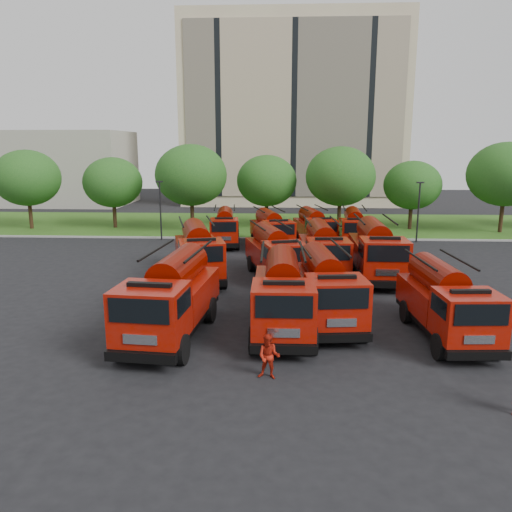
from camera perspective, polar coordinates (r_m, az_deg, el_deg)
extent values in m
plane|color=black|center=(26.51, 1.96, -5.18)|extent=(140.00, 140.00, 0.00)
cube|color=#2A5316|center=(51.88, 2.37, 3.63)|extent=(70.00, 16.00, 0.12)
cube|color=gray|center=(43.89, 2.29, 2.01)|extent=(70.00, 0.30, 0.14)
cube|color=beige|center=(73.42, 4.21, 15.93)|extent=(30.00, 14.00, 25.00)
cube|color=black|center=(66.33, 4.37, 16.30)|extent=(28.00, 0.15, 22.00)
cube|color=#9B9789|center=(75.66, -21.18, 9.35)|extent=(18.00, 12.00, 10.00)
cylinder|color=#382314|center=(53.57, -24.34, 4.16)|extent=(0.36, 0.36, 2.62)
ellipsoid|color=#134414|center=(53.23, -24.70, 8.11)|extent=(6.30, 6.30, 5.36)
cylinder|color=#382314|center=(51.40, -15.83, 4.35)|extent=(0.36, 0.36, 2.38)
ellipsoid|color=#134414|center=(51.06, -16.06, 8.09)|extent=(5.71, 5.71, 4.86)
cylinder|color=#382314|center=(47.96, -7.29, 4.42)|extent=(0.36, 0.36, 2.80)
ellipsoid|color=#134414|center=(47.57, -7.42, 9.15)|extent=(6.72, 6.72, 5.71)
cylinder|color=#382314|center=(49.75, 1.21, 4.61)|extent=(0.36, 0.36, 2.45)
ellipsoid|color=#134414|center=(49.39, 1.23, 8.59)|extent=(5.88, 5.88, 5.00)
cylinder|color=#382314|center=(48.56, 9.47, 4.41)|extent=(0.36, 0.36, 2.73)
ellipsoid|color=#134414|center=(48.18, 9.64, 8.96)|extent=(6.55, 6.55, 5.57)
cylinder|color=#382314|center=(50.86, 17.21, 4.13)|extent=(0.36, 0.36, 2.27)
ellipsoid|color=#134414|center=(50.52, 17.44, 7.74)|extent=(5.46, 5.46, 4.64)
cylinder|color=#382314|center=(52.02, 26.22, 3.91)|extent=(0.36, 0.36, 2.87)
ellipsoid|color=#134414|center=(51.66, 26.65, 8.35)|extent=(6.89, 6.89, 5.85)
cylinder|color=black|center=(44.04, -10.86, 5.03)|extent=(0.14, 0.14, 5.00)
cube|color=black|center=(43.80, -11.00, 8.34)|extent=(0.60, 0.25, 0.12)
cylinder|color=black|center=(44.39, 18.05, 4.70)|extent=(0.14, 0.14, 5.00)
cube|color=black|center=(44.15, 18.27, 7.98)|extent=(0.60, 0.25, 0.12)
cube|color=black|center=(21.96, -9.54, -7.26)|extent=(3.11, 7.61, 0.32)
cube|color=black|center=(18.69, -13.04, -11.20)|extent=(2.66, 0.51, 0.37)
cube|color=#8A0B01|center=(19.30, -11.93, -6.41)|extent=(2.80, 2.56, 2.07)
cube|color=black|center=(18.10, -13.27, -6.16)|extent=(2.22, 0.26, 0.90)
cube|color=#8A0B01|center=(22.75, -8.74, -4.28)|extent=(3.04, 5.09, 1.38)
cylinder|color=#550600|center=(22.46, -8.83, -1.53)|extent=(2.00, 4.58, 1.59)
cylinder|color=black|center=(20.01, -15.31, -9.87)|extent=(0.48, 1.19, 1.17)
cylinder|color=black|center=(19.21, -8.50, -10.51)|extent=(0.48, 1.19, 1.17)
cylinder|color=black|center=(24.08, -10.95, -5.80)|extent=(0.48, 1.19, 1.17)
cylinder|color=black|center=(23.42, -5.27, -6.14)|extent=(0.48, 1.19, 1.17)
cube|color=black|center=(22.32, 3.01, -6.85)|extent=(2.40, 7.10, 0.30)
cube|color=black|center=(18.99, 3.17, -10.58)|extent=(2.53, 0.28, 0.35)
cube|color=#8A0B01|center=(19.66, 3.15, -6.06)|extent=(2.50, 2.25, 1.97)
cube|color=black|center=(18.44, 3.23, -5.84)|extent=(2.12, 0.07, 0.86)
cube|color=#8A0B01|center=(23.13, 2.99, -4.05)|extent=(2.53, 4.68, 1.31)
cylinder|color=#550600|center=(22.85, 3.03, -1.46)|extent=(1.56, 4.26, 1.52)
cylinder|color=black|center=(19.91, -0.28, -9.60)|extent=(0.37, 1.12, 1.11)
cylinder|color=black|center=(19.95, 6.51, -9.63)|extent=(0.37, 1.12, 1.11)
cylinder|color=black|center=(24.09, 0.17, -5.62)|extent=(0.37, 1.12, 1.11)
cylinder|color=black|center=(24.12, 5.72, -5.66)|extent=(0.37, 1.12, 1.11)
cube|color=black|center=(23.55, 7.84, -5.95)|extent=(2.98, 7.11, 0.30)
cube|color=black|center=(20.35, 9.73, -9.18)|extent=(2.48, 0.50, 0.35)
cube|color=#8A0B01|center=(21.00, 9.16, -5.10)|extent=(2.63, 2.41, 1.93)
cube|color=black|center=(19.84, 9.88, -4.83)|extent=(2.07, 0.27, 0.84)
cube|color=#8A0B01|center=(24.34, 7.41, -3.38)|extent=(2.88, 4.77, 1.28)
cylinder|color=#550600|center=(24.07, 7.48, -0.97)|extent=(1.91, 4.28, 1.48)
cylinder|color=black|center=(21.01, 6.10, -8.50)|extent=(0.46, 1.12, 1.09)
cylinder|color=black|center=(21.48, 12.15, -8.23)|extent=(0.46, 1.12, 1.09)
cylinder|color=black|center=(25.07, 4.50, -4.96)|extent=(0.46, 1.12, 1.09)
cylinder|color=black|center=(25.47, 9.59, -4.82)|extent=(0.46, 1.12, 1.09)
cube|color=black|center=(23.11, 20.62, -7.09)|extent=(2.57, 6.73, 0.28)
cube|color=black|center=(20.26, 24.05, -10.31)|extent=(2.37, 0.38, 0.33)
cube|color=#8A0B01|center=(20.81, 23.08, -6.37)|extent=(2.44, 2.21, 1.84)
cube|color=black|center=(19.77, 24.41, -6.16)|extent=(1.98, 0.17, 0.80)
cube|color=#8A0B01|center=(23.80, 19.87, -4.56)|extent=(2.57, 4.48, 1.23)
cylinder|color=#550600|center=(23.54, 20.05, -2.22)|extent=(1.65, 4.04, 1.42)
cylinder|color=black|center=(20.62, 20.22, -9.72)|extent=(0.39, 1.06, 1.04)
cylinder|color=black|center=(21.48, 25.71, -9.31)|extent=(0.39, 1.06, 1.04)
cylinder|color=black|center=(24.30, 16.77, -6.10)|extent=(0.39, 1.06, 1.04)
cylinder|color=black|center=(25.03, 21.54, -5.91)|extent=(0.39, 1.06, 1.04)
cube|color=black|center=(31.08, -6.59, -1.33)|extent=(4.02, 7.49, 0.31)
cube|color=black|center=(27.61, -5.92, -3.19)|extent=(2.53, 0.87, 0.36)
cube|color=#8A0B01|center=(28.45, -6.21, -0.24)|extent=(2.97, 2.78, 1.99)
cube|color=black|center=(27.24, -6.01, 0.18)|extent=(2.09, 0.57, 0.87)
cube|color=#8A0B01|center=(31.99, -6.80, 0.56)|extent=(3.57, 5.16, 1.32)
cylinder|color=#550600|center=(31.79, -6.85, 2.47)|extent=(2.53, 4.52, 1.53)
cylinder|color=black|center=(28.47, -8.46, -2.89)|extent=(0.62, 1.17, 1.12)
cylinder|color=black|center=(28.68, -3.78, -2.66)|extent=(0.62, 1.17, 1.12)
cylinder|color=black|center=(32.82, -8.90, -0.84)|extent=(0.62, 1.17, 1.12)
cylinder|color=black|center=(32.99, -4.83, -0.67)|extent=(0.62, 1.17, 1.12)
cube|color=black|center=(31.23, 2.08, -1.28)|extent=(3.89, 6.94, 0.28)
cube|color=black|center=(28.13, 3.86, -2.95)|extent=(2.33, 0.87, 0.33)
cube|color=#8A0B01|center=(28.87, 3.26, -0.28)|extent=(2.79, 2.63, 1.84)
cube|color=black|center=(27.79, 3.89, 0.11)|extent=(1.92, 0.58, 0.80)
cube|color=#8A0B01|center=(32.04, 1.60, 0.46)|extent=(3.41, 4.80, 1.23)
cylinder|color=#550600|center=(31.85, 1.61, 2.22)|extent=(2.44, 4.20, 1.41)
cylinder|color=black|center=(28.69, 1.26, -2.72)|extent=(0.60, 1.09, 1.04)
cylinder|color=black|center=(29.29, 5.38, -2.45)|extent=(0.60, 1.09, 1.04)
cylinder|color=black|center=(32.60, -0.54, -0.86)|extent=(0.60, 1.09, 1.04)
cylinder|color=black|center=(33.13, 3.12, -0.66)|extent=(0.60, 1.09, 1.04)
cube|color=black|center=(31.76, 7.59, -1.09)|extent=(2.64, 7.08, 0.30)
cube|color=black|center=(28.38, 8.53, -2.86)|extent=(2.50, 0.37, 0.35)
cube|color=#8A0B01|center=(29.20, 8.27, -0.05)|extent=(2.55, 2.31, 1.94)
cube|color=black|center=(28.03, 8.63, 0.35)|extent=(2.09, 0.16, 0.85)
cube|color=#8A0B01|center=(32.64, 7.38, 0.72)|extent=(2.67, 4.70, 1.30)
cylinder|color=#550600|center=(32.45, 7.43, 2.55)|extent=(1.70, 4.26, 1.50)
cylinder|color=black|center=(29.15, 6.02, -2.48)|extent=(0.40, 1.11, 1.10)
cylinder|color=black|center=(29.48, 10.46, -2.45)|extent=(0.40, 1.11, 1.10)
cylinder|color=black|center=(33.38, 5.23, -0.54)|extent=(0.40, 1.11, 1.10)
cylinder|color=black|center=(33.68, 9.11, -0.53)|extent=(0.40, 1.11, 1.10)
cube|color=black|center=(31.77, 13.47, -1.25)|extent=(2.55, 7.44, 0.32)
cube|color=black|center=(28.21, 14.73, -3.16)|extent=(2.65, 0.31, 0.37)
cube|color=#8A0B01|center=(29.08, 14.42, -0.15)|extent=(2.63, 2.37, 2.06)
cube|color=black|center=(27.84, 14.91, 0.27)|extent=(2.22, 0.09, 0.90)
cube|color=#8A0B01|center=(32.71, 13.21, 0.67)|extent=(2.67, 4.90, 1.37)
cylinder|color=#550600|center=(32.50, 13.31, 2.61)|extent=(1.66, 4.46, 1.59)
cylinder|color=black|center=(28.98, 11.99, -2.71)|extent=(0.39, 1.17, 1.16)
cylinder|color=black|center=(29.43, 16.69, -2.74)|extent=(0.39, 1.17, 1.16)
cylinder|color=black|center=(33.45, 10.87, -0.63)|extent=(0.39, 1.17, 1.16)
cylinder|color=black|center=(33.84, 14.96, -0.68)|extent=(0.39, 1.17, 1.16)
cube|color=black|center=(41.53, -3.57, 2.11)|extent=(2.61, 6.40, 0.27)
cube|color=black|center=(38.43, -3.65, 1.20)|extent=(2.24, 0.43, 0.31)
cube|color=#8A0B01|center=(39.25, -3.65, 2.99)|extent=(2.35, 2.15, 1.74)
cube|color=black|center=(38.20, -3.68, 3.33)|extent=(1.87, 0.22, 0.76)
cube|color=#8A0B01|center=(42.37, -3.56, 3.30)|extent=(2.55, 4.28, 1.16)
cylinder|color=#550600|center=(42.23, -3.58, 4.56)|extent=(1.67, 3.85, 1.34)
cylinder|color=black|center=(39.30, -5.12, 1.36)|extent=(0.40, 1.00, 0.98)
cylinder|color=black|center=(39.26, -2.13, 1.39)|extent=(0.40, 1.00, 0.98)
cylinder|color=black|center=(43.15, -4.90, 2.36)|extent=(0.40, 1.00, 0.98)
cylinder|color=black|center=(43.11, -2.17, 2.39)|extent=(0.40, 1.00, 0.98)
cube|color=black|center=(40.06, 1.78, 1.75)|extent=(3.67, 6.64, 0.27)
cube|color=black|center=(37.03, 3.00, 0.78)|extent=(2.24, 0.81, 0.32)
cube|color=#8A0B01|center=(37.81, 2.60, 2.67)|extent=(2.66, 2.50, 1.76)
cube|color=black|center=(36.79, 3.02, 3.03)|extent=(1.84, 0.54, 0.77)
cube|color=#8A0B01|center=(40.88, 1.44, 3.00)|extent=(3.23, 4.59, 1.17)
cylinder|color=#550600|center=(40.73, 1.45, 4.33)|extent=(2.30, 4.01, 1.35)
cylinder|color=black|center=(37.59, 1.13, 0.90)|extent=(0.57, 1.04, 0.99)
cylinder|color=black|center=(38.13, 4.16, 1.04)|extent=(0.57, 1.04, 0.99)
cylinder|color=black|center=(41.39, -0.17, 1.98)|extent=(0.57, 1.04, 0.99)
cylinder|color=black|center=(41.88, 2.61, 2.09)|extent=(0.57, 1.04, 0.99)
cube|color=black|center=(41.49, 6.63, 2.05)|extent=(3.23, 6.57, 0.27)
cube|color=black|center=(38.48, 7.83, 1.13)|extent=(2.25, 0.65, 0.31)
cube|color=#8A0B01|center=(39.27, 7.47, 2.93)|extent=(2.54, 2.36, 1.75)
cube|color=black|center=(38.25, 7.89, 3.28)|extent=(1.86, 0.40, 0.76)
cube|color=#8A0B01|center=(42.31, 6.31, 3.25)|extent=(2.95, 4.48, 1.17)
cylinder|color=#550600|center=(42.17, 6.34, 4.53)|extent=(2.04, 3.96, 1.35)
cylinder|color=black|center=(39.03, 6.03, 1.27)|extent=(0.50, 1.03, 0.99)
cylinder|color=black|center=(39.58, 8.93, 1.34)|extent=(0.50, 1.03, 0.99)
cylinder|color=black|center=(42.80, 4.73, 2.29)|extent=(0.50, 1.03, 0.99)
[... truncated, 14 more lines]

